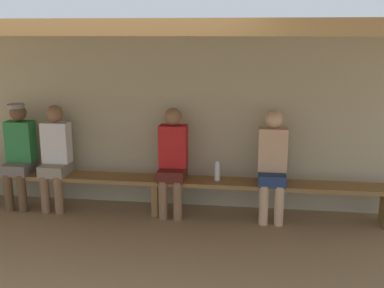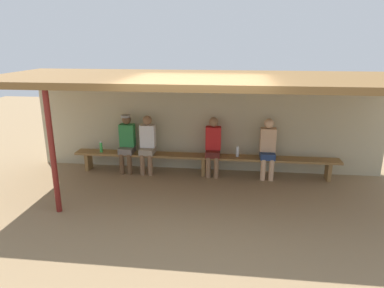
# 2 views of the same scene
# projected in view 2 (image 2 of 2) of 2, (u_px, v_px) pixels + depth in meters

# --- Properties ---
(ground_plane) EXTENTS (24.00, 24.00, 0.00)m
(ground_plane) POSITION_uv_depth(u_px,v_px,m) (196.00, 205.00, 6.49)
(ground_plane) COLOR #937754
(back_wall) EXTENTS (8.00, 0.20, 2.20)m
(back_wall) POSITION_uv_depth(u_px,v_px,m) (206.00, 123.00, 8.08)
(back_wall) COLOR #B7AD8C
(back_wall) RESTS_ON ground
(dugout_roof) EXTENTS (8.00, 2.80, 0.12)m
(dugout_roof) POSITION_uv_depth(u_px,v_px,m) (201.00, 79.00, 6.51)
(dugout_roof) COLOR brown
(dugout_roof) RESTS_ON back_wall
(support_post) EXTENTS (0.10, 0.10, 2.20)m
(support_post) POSITION_uv_depth(u_px,v_px,m) (52.00, 153.00, 5.93)
(support_post) COLOR maroon
(support_post) RESTS_ON ground
(bench) EXTENTS (6.00, 0.36, 0.46)m
(bench) POSITION_uv_depth(u_px,v_px,m) (204.00, 158.00, 7.86)
(bench) COLOR olive
(bench) RESTS_ON ground
(player_in_white) EXTENTS (0.34, 0.42, 1.34)m
(player_in_white) POSITION_uv_depth(u_px,v_px,m) (127.00, 141.00, 7.96)
(player_in_white) COLOR slate
(player_in_white) RESTS_ON ground
(player_middle) EXTENTS (0.34, 0.42, 1.34)m
(player_middle) POSITION_uv_depth(u_px,v_px,m) (147.00, 142.00, 7.91)
(player_middle) COLOR gray
(player_middle) RESTS_ON ground
(player_leftmost) EXTENTS (0.34, 0.42, 1.34)m
(player_leftmost) POSITION_uv_depth(u_px,v_px,m) (268.00, 146.00, 7.60)
(player_leftmost) COLOR navy
(player_leftmost) RESTS_ON ground
(player_with_sunglasses) EXTENTS (0.34, 0.42, 1.34)m
(player_with_sunglasses) POSITION_uv_depth(u_px,v_px,m) (213.00, 144.00, 7.74)
(player_with_sunglasses) COLOR #591E19
(player_with_sunglasses) RESTS_ON ground
(water_bottle_clear) EXTENTS (0.06, 0.06, 0.26)m
(water_bottle_clear) POSITION_uv_depth(u_px,v_px,m) (101.00, 147.00, 8.03)
(water_bottle_clear) COLOR green
(water_bottle_clear) RESTS_ON bench
(water_bottle_blue) EXTENTS (0.07, 0.07, 0.24)m
(water_bottle_blue) POSITION_uv_depth(u_px,v_px,m) (237.00, 152.00, 7.73)
(water_bottle_blue) COLOR silver
(water_bottle_blue) RESTS_ON bench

